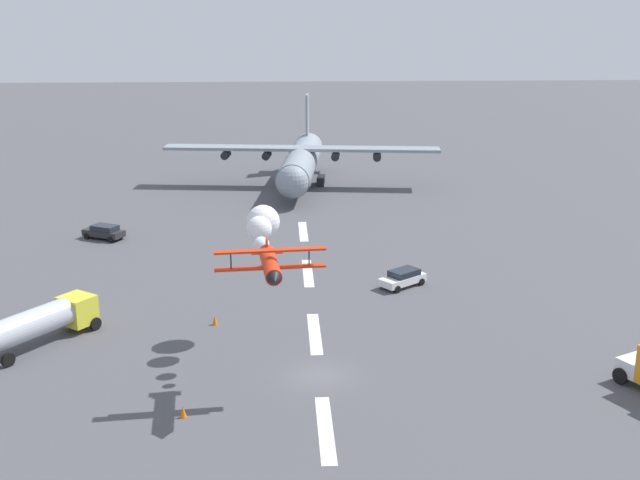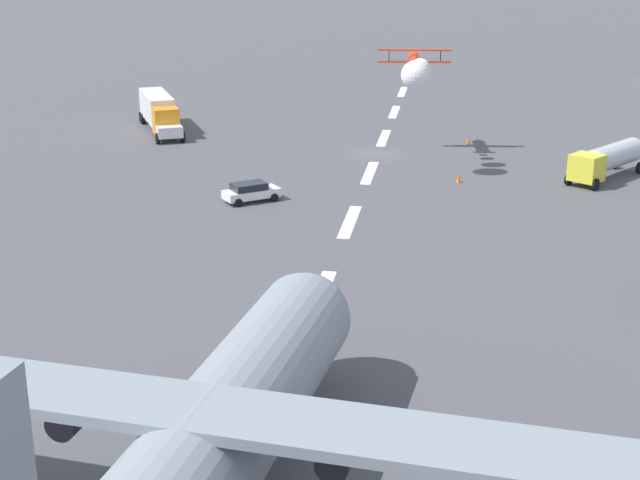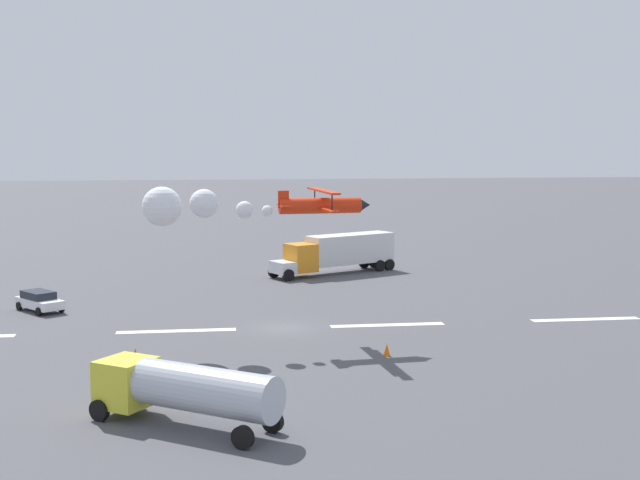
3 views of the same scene
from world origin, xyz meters
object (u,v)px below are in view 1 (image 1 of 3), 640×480
(traffic_cone_far, at_px, (215,320))
(stunt_biplane_red, at_px, (264,233))
(traffic_cone_near, at_px, (183,412))
(fuel_tanker_truck, at_px, (42,322))
(airport_staff_sedan, at_px, (104,231))
(cargo_transport_plane, at_px, (301,163))
(followme_car_yellow, at_px, (403,278))

(traffic_cone_far, bearing_deg, stunt_biplane_red, -139.63)
(stunt_biplane_red, xyz_separation_m, traffic_cone_near, (-10.01, 4.88, -8.35))
(fuel_tanker_truck, xyz_separation_m, airport_staff_sedan, (28.04, 1.26, -0.93))
(cargo_transport_plane, height_order, stunt_biplane_red, cargo_transport_plane)
(cargo_transport_plane, distance_m, traffic_cone_near, 64.58)
(cargo_transport_plane, height_order, airport_staff_sedan, cargo_transport_plane)
(fuel_tanker_truck, height_order, airport_staff_sedan, fuel_tanker_truck)
(followme_car_yellow, relative_size, airport_staff_sedan, 0.95)
(airport_staff_sedan, xyz_separation_m, traffic_cone_near, (-39.78, -12.82, -0.44))
(stunt_biplane_red, xyz_separation_m, traffic_cone_far, (4.79, 4.07, -8.35))
(airport_staff_sedan, relative_size, traffic_cone_near, 6.40)
(airport_staff_sedan, bearing_deg, traffic_cone_far, -151.38)
(followme_car_yellow, height_order, traffic_cone_far, followme_car_yellow)
(followme_car_yellow, xyz_separation_m, airport_staff_sedan, (16.77, 29.67, 0.00))
(traffic_cone_near, height_order, traffic_cone_far, same)
(stunt_biplane_red, relative_size, fuel_tanker_truck, 1.65)
(fuel_tanker_truck, relative_size, traffic_cone_far, 11.76)
(fuel_tanker_truck, height_order, followme_car_yellow, fuel_tanker_truck)
(fuel_tanker_truck, xyz_separation_m, traffic_cone_near, (-11.75, -11.57, -1.37))
(airport_staff_sedan, bearing_deg, fuel_tanker_truck, -177.43)
(stunt_biplane_red, bearing_deg, traffic_cone_near, 154.00)
(cargo_transport_plane, relative_size, stunt_biplane_red, 2.60)
(followme_car_yellow, bearing_deg, stunt_biplane_red, 137.38)
(airport_staff_sedan, relative_size, traffic_cone_far, 6.40)
(cargo_transport_plane, distance_m, fuel_tanker_truck, 56.04)
(traffic_cone_near, bearing_deg, followme_car_yellow, -36.21)
(stunt_biplane_red, distance_m, followme_car_yellow, 19.37)
(followme_car_yellow, distance_m, traffic_cone_near, 28.53)
(airport_staff_sedan, bearing_deg, cargo_transport_plane, -42.00)
(fuel_tanker_truck, xyz_separation_m, followme_car_yellow, (11.27, -28.42, -0.93))
(cargo_transport_plane, bearing_deg, followme_car_yellow, -168.97)
(followme_car_yellow, xyz_separation_m, traffic_cone_far, (-8.22, 16.04, -0.44))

